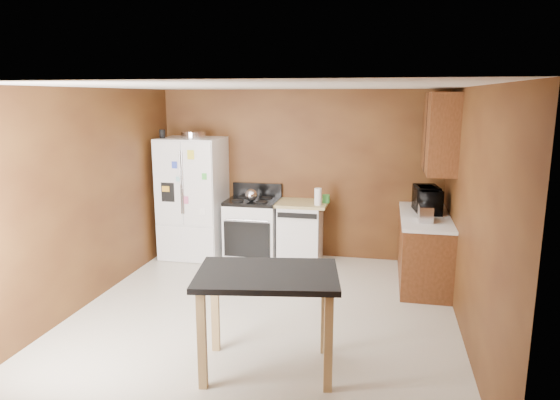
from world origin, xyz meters
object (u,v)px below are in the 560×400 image
(refrigerator, at_px, (193,198))
(island, at_px, (267,288))
(pen_cup, at_px, (162,134))
(kettle, at_px, (251,195))
(gas_range, at_px, (253,228))
(dishwasher, at_px, (301,231))
(paper_towel, at_px, (318,197))
(microwave, at_px, (427,201))
(toaster, at_px, (426,213))
(roasting_pan, at_px, (194,135))
(green_canister, at_px, (326,199))

(refrigerator, relative_size, island, 1.35)
(island, bearing_deg, pen_cup, 128.59)
(kettle, relative_size, gas_range, 0.16)
(gas_range, height_order, dishwasher, gas_range)
(kettle, bearing_deg, island, -72.13)
(refrigerator, height_order, gas_range, refrigerator)
(paper_towel, bearing_deg, kettle, 179.51)
(gas_range, bearing_deg, microwave, -6.67)
(toaster, relative_size, dishwasher, 0.30)
(roasting_pan, xyz_separation_m, toaster, (3.28, -0.78, -0.85))
(roasting_pan, relative_size, refrigerator, 0.20)
(gas_range, distance_m, island, 3.16)
(toaster, height_order, gas_range, gas_range)
(microwave, distance_m, dishwasher, 1.87)
(refrigerator, bearing_deg, kettle, -3.27)
(microwave, bearing_deg, green_canister, 67.88)
(kettle, bearing_deg, gas_range, 95.42)
(kettle, distance_m, green_canister, 1.09)
(refrigerator, distance_m, gas_range, 1.01)
(gas_range, bearing_deg, island, -72.57)
(kettle, distance_m, dishwasher, 0.90)
(refrigerator, distance_m, dishwasher, 1.69)
(kettle, relative_size, toaster, 0.67)
(roasting_pan, relative_size, pen_cup, 2.91)
(toaster, bearing_deg, roasting_pan, 165.24)
(refrigerator, bearing_deg, roasting_pan, 38.72)
(microwave, height_order, refrigerator, refrigerator)
(toaster, distance_m, microwave, 0.53)
(pen_cup, bearing_deg, microwave, -1.30)
(dishwasher, bearing_deg, pen_cup, -173.55)
(paper_towel, bearing_deg, gas_range, 173.00)
(roasting_pan, height_order, kettle, roasting_pan)
(pen_cup, distance_m, island, 3.75)
(green_canister, bearing_deg, kettle, -171.13)
(paper_towel, distance_m, gas_range, 1.14)
(pen_cup, xyz_separation_m, kettle, (1.30, 0.09, -0.87))
(kettle, xyz_separation_m, dishwasher, (0.71, 0.14, -0.54))
(paper_towel, bearing_deg, pen_cup, -177.96)
(green_canister, relative_size, microwave, 0.22)
(island, bearing_deg, roasting_pan, 121.50)
(kettle, bearing_deg, microwave, -4.08)
(roasting_pan, height_order, pen_cup, pen_cup)
(roasting_pan, height_order, dishwasher, roasting_pan)
(green_canister, height_order, gas_range, gas_range)
(green_canister, xyz_separation_m, refrigerator, (-1.99, -0.11, -0.05))
(kettle, relative_size, paper_towel, 0.75)
(refrigerator, bearing_deg, dishwasher, 2.99)
(roasting_pan, distance_m, green_canister, 2.16)
(island, bearing_deg, microwave, 60.79)
(pen_cup, xyz_separation_m, dishwasher, (2.01, 0.23, -1.41))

